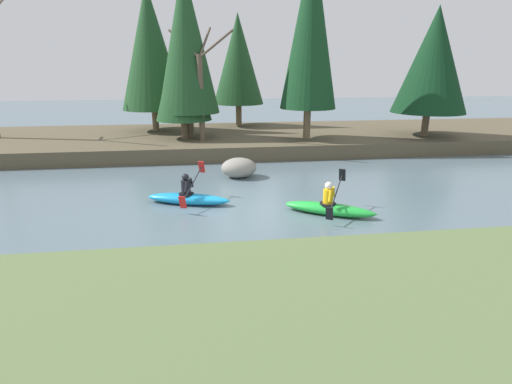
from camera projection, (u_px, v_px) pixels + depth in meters
name	position (u px, v px, depth m)	size (l,w,h in m)	color
ground_plane	(239.00, 208.00, 12.48)	(90.00, 90.00, 0.00)	slate
riverbank_near	(286.00, 355.00, 5.66)	(44.00, 6.62, 0.59)	#5B7042
riverbank_far	(221.00, 140.00, 22.20)	(44.00, 8.58, 0.71)	brown
conifer_tree_far_left	(150.00, 48.00, 21.74)	(3.48, 3.48, 7.80)	#7A664C
conifer_tree_left	(182.00, 71.00, 19.60)	(2.80, 2.80, 5.74)	brown
conifer_tree_mid_left	(186.00, 41.00, 19.34)	(3.06, 3.06, 8.18)	brown
conifer_tree_centre	(238.00, 60.00, 23.82)	(3.05, 3.05, 6.55)	#7A664C
conifer_tree_mid_right	(311.00, 26.00, 18.82)	(2.77, 2.77, 9.25)	#7A664C
conifer_tree_right	(433.00, 61.00, 20.13)	(3.74, 3.74, 6.42)	brown
bare_tree_mid_upstream	(201.00, 88.00, 19.22)	(3.01, 2.98, 5.41)	brown
kayaker_lead	(330.00, 207.00, 11.84)	(2.66, 1.95, 1.20)	green
kayaker_middle	(189.00, 197.00, 12.76)	(2.75, 2.02, 1.20)	#1993D6
boulder_midstream	(239.00, 168.00, 15.81)	(1.40, 1.09, 0.79)	gray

